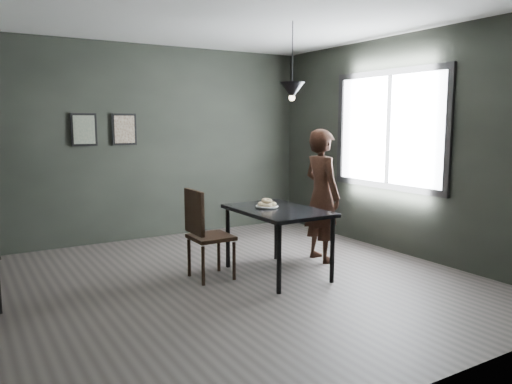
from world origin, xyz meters
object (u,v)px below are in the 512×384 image
woman (322,195)px  pendant_lamp (292,90)px  cafe_table (278,216)px  wood_chair (204,229)px  white_plate (267,207)px

woman → pendant_lamp: 1.36m
cafe_table → woman: 0.84m
woman → cafe_table: bearing=108.0°
wood_chair → pendant_lamp: pendant_lamp is taller
white_plate → pendant_lamp: (0.31, -0.03, 1.29)m
white_plate → wood_chair: bearing=169.4°
pendant_lamp → woman: bearing=12.5°
woman → pendant_lamp: pendant_lamp is taller
wood_chair → pendant_lamp: bearing=-9.0°
cafe_table → woman: bearing=15.5°
cafe_table → wood_chair: size_ratio=1.21×
woman → wood_chair: bearing=90.8°
woman → wood_chair: woman is taller
white_plate → woman: bearing=6.0°
pendant_lamp → white_plate: bearing=174.1°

